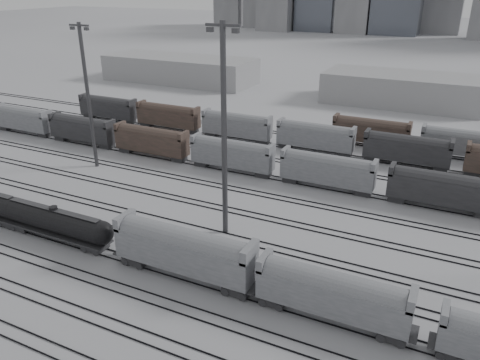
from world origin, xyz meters
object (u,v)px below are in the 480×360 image
at_px(tank_car_b, 56,221).
at_px(hopper_car_a, 184,249).
at_px(light_mast_c, 224,129).
at_px(hopper_car_b, 332,292).

bearing_deg(tank_car_b, hopper_car_a, 0.00).
xyz_separation_m(tank_car_b, hopper_car_a, (19.29, 0.00, 1.10)).
bearing_deg(hopper_car_a, light_mast_c, 93.42).
distance_m(tank_car_b, light_mast_c, 24.60).
xyz_separation_m(tank_car_b, light_mast_c, (18.62, 11.09, 11.65)).
bearing_deg(tank_car_b, light_mast_c, 30.76).
relative_size(hopper_car_a, light_mast_c, 0.62).
relative_size(tank_car_b, hopper_car_b, 1.21).
distance_m(tank_car_b, hopper_car_b, 36.03).
xyz_separation_m(tank_car_b, hopper_car_b, (36.02, 0.00, 0.73)).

